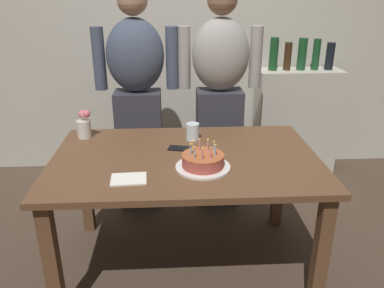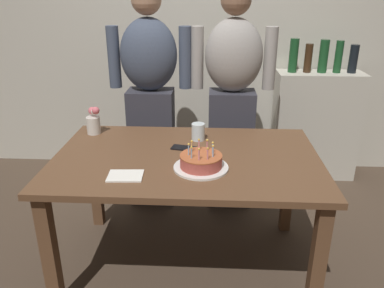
# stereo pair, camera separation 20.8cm
# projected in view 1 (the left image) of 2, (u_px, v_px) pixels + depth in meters

# --- Properties ---
(ground_plane) EXTENTS (10.00, 10.00, 0.00)m
(ground_plane) POSITION_uv_depth(u_px,v_px,m) (186.00, 262.00, 2.45)
(ground_plane) COLOR #47382B
(back_wall) EXTENTS (5.20, 0.10, 2.60)m
(back_wall) POSITION_uv_depth(u_px,v_px,m) (178.00, 27.00, 3.39)
(back_wall) COLOR beige
(back_wall) RESTS_ON ground_plane
(dining_table) EXTENTS (1.50, 0.96, 0.74)m
(dining_table) POSITION_uv_depth(u_px,v_px,m) (185.00, 172.00, 2.21)
(dining_table) COLOR brown
(dining_table) RESTS_ON ground_plane
(birthday_cake) EXTENTS (0.29, 0.29, 0.14)m
(birthday_cake) POSITION_uv_depth(u_px,v_px,m) (203.00, 162.00, 2.02)
(birthday_cake) COLOR white
(birthday_cake) RESTS_ON dining_table
(water_glass_near) EXTENTS (0.08, 0.08, 0.11)m
(water_glass_near) POSITION_uv_depth(u_px,v_px,m) (193.00, 132.00, 2.39)
(water_glass_near) COLOR silver
(water_glass_near) RESTS_ON dining_table
(cell_phone) EXTENTS (0.16, 0.10, 0.01)m
(cell_phone) POSITION_uv_depth(u_px,v_px,m) (181.00, 148.00, 2.27)
(cell_phone) COLOR black
(cell_phone) RESTS_ON dining_table
(napkin_stack) EXTENTS (0.18, 0.14, 0.01)m
(napkin_stack) POSITION_uv_depth(u_px,v_px,m) (129.00, 179.00, 1.91)
(napkin_stack) COLOR white
(napkin_stack) RESTS_ON dining_table
(flower_vase) EXTENTS (0.10, 0.09, 0.18)m
(flower_vase) POSITION_uv_depth(u_px,v_px,m) (84.00, 125.00, 2.42)
(flower_vase) COLOR silver
(flower_vase) RESTS_ON dining_table
(person_man_bearded) EXTENTS (0.61, 0.27, 1.66)m
(person_man_bearded) POSITION_uv_depth(u_px,v_px,m) (137.00, 98.00, 2.83)
(person_man_bearded) COLOR #33333D
(person_man_bearded) RESTS_ON ground_plane
(person_woman_cardigan) EXTENTS (0.61, 0.27, 1.66)m
(person_woman_cardigan) POSITION_uv_depth(u_px,v_px,m) (220.00, 96.00, 2.86)
(person_woman_cardigan) COLOR #33333D
(person_woman_cardigan) RESTS_ON ground_plane
(shelf_cabinet) EXTENTS (0.73, 0.30, 1.23)m
(shelf_cabinet) POSITION_uv_depth(u_px,v_px,m) (295.00, 119.00, 3.55)
(shelf_cabinet) COLOR beige
(shelf_cabinet) RESTS_ON ground_plane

